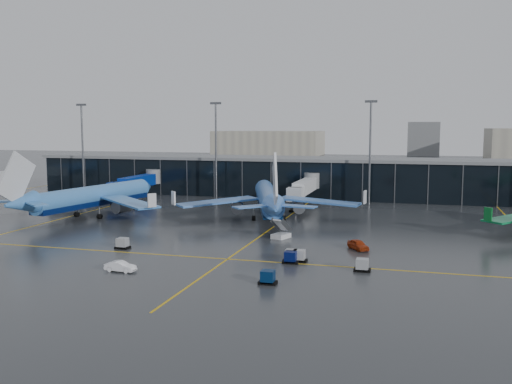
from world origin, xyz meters
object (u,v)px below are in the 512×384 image
(airliner_arkefly, at_px, (94,184))
(airliner_klm_near, at_px, (268,186))
(service_van_white, at_px, (120,266))
(baggage_carts, at_px, (269,259))
(mobile_airstair, at_px, (281,234))
(service_van_red, at_px, (358,245))

(airliner_arkefly, distance_m, airliner_klm_near, 37.18)
(airliner_arkefly, distance_m, service_van_white, 49.99)
(service_van_white, bearing_deg, baggage_carts, -59.83)
(service_van_white, bearing_deg, airliner_klm_near, -6.72)
(airliner_arkefly, bearing_deg, baggage_carts, -24.42)
(mobile_airstair, bearing_deg, baggage_carts, -61.48)
(baggage_carts, distance_m, mobile_airstair, 18.86)
(airliner_arkefly, height_order, airliner_klm_near, airliner_arkefly)
(airliner_arkefly, xyz_separation_m, mobile_airstair, (43.90, -12.55, -6.20))
(airliner_arkefly, bearing_deg, service_van_red, -8.14)
(airliner_arkefly, distance_m, service_van_red, 60.78)
(airliner_arkefly, height_order, mobile_airstair, airliner_arkefly)
(airliner_arkefly, bearing_deg, airliner_klm_near, 20.30)
(service_van_red, bearing_deg, baggage_carts, -164.55)
(airliner_klm_near, height_order, mobile_airstair, airliner_klm_near)
(airliner_klm_near, bearing_deg, airliner_arkefly, 173.00)
(mobile_airstair, bearing_deg, service_van_red, -2.09)
(airliner_arkefly, xyz_separation_m, airliner_klm_near, (36.52, 7.00, -0.02))
(service_van_red, height_order, service_van_white, service_van_red)
(mobile_airstair, bearing_deg, airliner_arkefly, -175.42)
(airliner_arkefly, relative_size, service_van_white, 10.65)
(airliner_arkefly, xyz_separation_m, service_van_red, (57.64, -18.27, -6.19))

